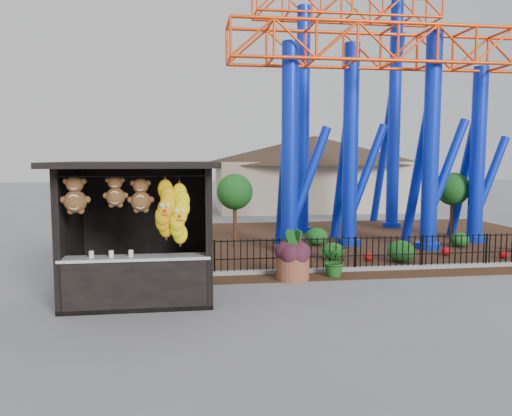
{
  "coord_description": "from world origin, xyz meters",
  "views": [
    {
      "loc": [
        -1.93,
        -10.4,
        3.19
      ],
      "look_at": [
        -0.26,
        1.5,
        2.0
      ],
      "focal_mm": 35.0,
      "sensor_mm": 36.0,
      "label": 1
    }
  ],
  "objects": [
    {
      "name": "landscaping",
      "position": [
        4.7,
        5.37,
        0.31
      ],
      "size": [
        8.79,
        4.1,
        0.67
      ],
      "color": "#164D17",
      "rests_on": "mulch_bed"
    },
    {
      "name": "ground",
      "position": [
        0.0,
        0.0,
        0.0
      ],
      "size": [
        120.0,
        120.0,
        0.0
      ],
      "primitive_type": "plane",
      "color": "slate",
      "rests_on": "ground"
    },
    {
      "name": "potted_plant",
      "position": [
        2.04,
        2.46,
        0.45
      ],
      "size": [
        0.98,
        0.91,
        0.89
      ],
      "primitive_type": "imported",
      "rotation": [
        0.0,
        0.0,
        -0.32
      ],
      "color": "#2D5F1C",
      "rests_on": "ground"
    },
    {
      "name": "pavilion",
      "position": [
        6.0,
        20.0,
        3.07
      ],
      "size": [
        15.0,
        15.0,
        4.8
      ],
      "color": "#BFAD8C",
      "rests_on": "ground"
    },
    {
      "name": "terracotta_planter",
      "position": [
        0.82,
        2.29,
        0.3
      ],
      "size": [
        1.01,
        1.01,
        0.61
      ],
      "primitive_type": "cylinder",
      "rotation": [
        0.0,
        0.0,
        0.17
      ],
      "color": "brown",
      "rests_on": "ground"
    },
    {
      "name": "curb",
      "position": [
        4.0,
        3.0,
        0.06
      ],
      "size": [
        18.0,
        0.18,
        0.12
      ],
      "primitive_type": "cube",
      "color": "gray",
      "rests_on": "ground"
    },
    {
      "name": "mulch_bed",
      "position": [
        4.0,
        8.0,
        0.01
      ],
      "size": [
        18.0,
        12.0,
        0.02
      ],
      "primitive_type": "cube",
      "color": "#331E11",
      "rests_on": "ground"
    },
    {
      "name": "roller_coaster",
      "position": [
        5.12,
        8.23,
        6.44
      ],
      "size": [
        11.0,
        6.37,
        10.82
      ],
      "color": "#0C27D0",
      "rests_on": "ground"
    },
    {
      "name": "planter_foliage",
      "position": [
        0.82,
        2.29,
        0.93
      ],
      "size": [
        0.7,
        0.7,
        0.64
      ],
      "primitive_type": "ellipsoid",
      "color": "#361520",
      "rests_on": "terracotta_planter"
    },
    {
      "name": "picket_fence",
      "position": [
        4.9,
        3.0,
        0.5
      ],
      "size": [
        12.2,
        0.06,
        1.0
      ],
      "primitive_type": null,
      "color": "black",
      "rests_on": "ground"
    },
    {
      "name": "prize_booth",
      "position": [
        -2.99,
        0.92,
        1.53
      ],
      "size": [
        3.5,
        3.4,
        3.12
      ],
      "color": "black",
      "rests_on": "ground"
    }
  ]
}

